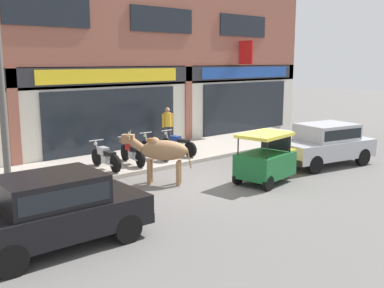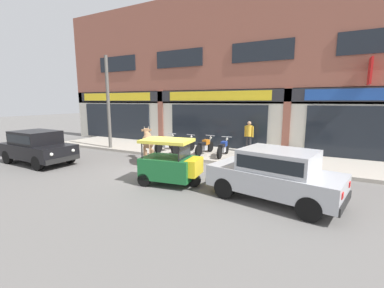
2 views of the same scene
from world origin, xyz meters
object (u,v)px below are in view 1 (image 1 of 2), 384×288
(car_0, at_px, (325,142))
(utility_pole, at_px, (2,98))
(pedestrian, at_px, (168,122))
(car_1, at_px, (55,207))
(auto_rickshaw, at_px, (267,161))
(motorcycle_2, at_px, (155,148))
(motorcycle_1, at_px, (132,153))
(motorcycle_3, at_px, (178,145))
(motorcycle_0, at_px, (106,157))
(cow, at_px, (161,151))

(car_0, relative_size, utility_pole, 0.75)
(pedestrian, bearing_deg, car_0, -67.89)
(car_1, height_order, pedestrian, pedestrian)
(auto_rickshaw, xyz_separation_m, motorcycle_2, (-0.83, 4.44, -0.13))
(motorcycle_1, distance_m, motorcycle_3, 2.13)
(car_1, xyz_separation_m, utility_pole, (0.46, 3.88, 1.86))
(car_1, relative_size, motorcycle_0, 2.02)
(car_0, xyz_separation_m, motorcycle_0, (-6.35, 4.08, -0.29))
(car_1, relative_size, motorcycle_1, 2.03)
(cow, bearing_deg, motorcycle_2, 56.61)
(car_0, relative_size, car_1, 1.04)
(cow, relative_size, utility_pole, 0.35)
(car_0, height_order, auto_rickshaw, auto_rickshaw)
(motorcycle_3, distance_m, utility_pole, 6.93)
(cow, relative_size, motorcycle_2, 0.97)
(auto_rickshaw, relative_size, pedestrian, 1.29)
(motorcycle_3, bearing_deg, motorcycle_2, 176.00)
(cow, bearing_deg, motorcycle_0, 104.05)
(car_0, xyz_separation_m, utility_pole, (-9.70, 3.42, 1.86))
(motorcycle_3, bearing_deg, pedestrian, 64.03)
(motorcycle_2, bearing_deg, motorcycle_0, -173.86)
(car_0, distance_m, motorcycle_2, 6.00)
(motorcycle_1, bearing_deg, motorcycle_2, 9.55)
(motorcycle_1, distance_m, motorcycle_2, 1.13)
(motorcycle_0, bearing_deg, motorcycle_1, 2.53)
(motorcycle_0, height_order, motorcycle_1, same)
(motorcycle_1, height_order, pedestrian, pedestrian)
(car_0, height_order, motorcycle_2, car_0)
(auto_rickshaw, height_order, motorcycle_2, auto_rickshaw)
(motorcycle_0, relative_size, pedestrian, 1.13)
(car_1, xyz_separation_m, auto_rickshaw, (6.82, 0.32, -0.15))
(motorcycle_0, height_order, pedestrian, pedestrian)
(motorcycle_3, height_order, utility_pole, utility_pole)
(car_0, bearing_deg, car_1, -177.43)
(cow, bearing_deg, utility_pole, 157.97)
(car_0, bearing_deg, auto_rickshaw, -177.75)
(cow, distance_m, motorcycle_1, 2.38)
(motorcycle_0, relative_size, utility_pole, 0.36)
(car_0, xyz_separation_m, motorcycle_2, (-4.17, 4.31, -0.29))
(cow, distance_m, car_1, 4.94)
(car_1, distance_m, utility_pole, 4.33)
(auto_rickshaw, bearing_deg, cow, 141.12)
(motorcycle_1, height_order, motorcycle_3, same)
(cow, distance_m, car_0, 6.08)
(car_0, bearing_deg, motorcycle_0, 147.32)
(auto_rickshaw, bearing_deg, motorcycle_0, 125.59)
(car_1, relative_size, motorcycle_2, 2.02)
(cow, distance_m, pedestrian, 5.26)
(motorcycle_3, bearing_deg, car_1, -146.14)
(car_1, height_order, motorcycle_2, car_1)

